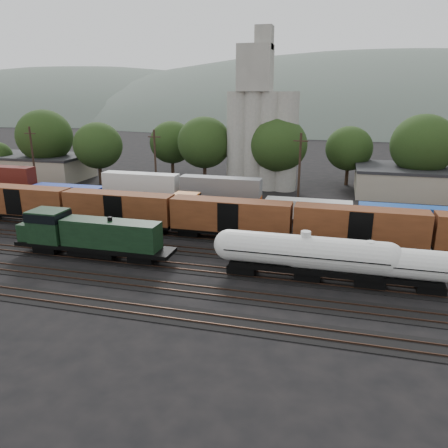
% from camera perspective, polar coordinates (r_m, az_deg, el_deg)
% --- Properties ---
extents(ground, '(600.00, 600.00, 0.00)m').
position_cam_1_polar(ground, '(52.21, -6.20, -3.33)').
color(ground, black).
extents(tracks, '(180.00, 33.20, 0.20)m').
position_cam_1_polar(tracks, '(52.20, -6.20, -3.28)').
color(tracks, black).
rests_on(tracks, ground).
extents(green_locomotive, '(18.53, 3.27, 4.90)m').
position_cam_1_polar(green_locomotive, '(51.01, -17.70, -1.25)').
color(green_locomotive, black).
rests_on(green_locomotive, ground).
extents(tank_car_a, '(18.36, 3.29, 4.81)m').
position_cam_1_polar(tank_car_a, '(43.39, 10.50, -3.80)').
color(tank_car_a, silver).
rests_on(tank_car_a, ground).
extents(tank_car_b, '(16.52, 2.96, 4.33)m').
position_cam_1_polar(tank_car_b, '(43.53, 18.39, -4.72)').
color(tank_car_b, silver).
rests_on(tank_car_b, ground).
extents(orange_locomotive, '(16.71, 2.79, 4.18)m').
position_cam_1_polar(orange_locomotive, '(59.93, -1.15, 1.85)').
color(orange_locomotive, black).
rests_on(orange_locomotive, ground).
extents(boxcar_string, '(138.20, 2.90, 4.20)m').
position_cam_1_polar(boxcar_string, '(59.73, -13.61, 2.03)').
color(boxcar_string, black).
rests_on(boxcar_string, ground).
extents(container_wall, '(161.49, 2.60, 5.80)m').
position_cam_1_polar(container_wall, '(65.98, -4.13, 3.38)').
color(container_wall, black).
rests_on(container_wall, ground).
extents(grain_silo, '(13.40, 5.00, 29.00)m').
position_cam_1_polar(grain_silo, '(83.17, 4.84, 12.23)').
color(grain_silo, '#9B988E').
rests_on(grain_silo, ground).
extents(industrial_sheds, '(119.38, 17.26, 5.10)m').
position_cam_1_polar(industrial_sheds, '(83.07, 6.87, 6.11)').
color(industrial_sheds, '#9E937F').
rests_on(industrial_sheds, ground).
extents(tree_band, '(167.58, 21.98, 14.54)m').
position_cam_1_polar(tree_band, '(86.00, 5.44, 10.39)').
color(tree_band, black).
rests_on(tree_band, ground).
extents(utility_poles, '(122.20, 0.36, 12.00)m').
position_cam_1_polar(utility_poles, '(70.92, 0.05, 7.37)').
color(utility_poles, black).
rests_on(utility_poles, ground).
extents(distant_hills, '(860.00, 286.00, 130.00)m').
position_cam_1_polar(distant_hills, '(308.05, 16.17, 9.10)').
color(distant_hills, '#59665B').
rests_on(distant_hills, ground).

